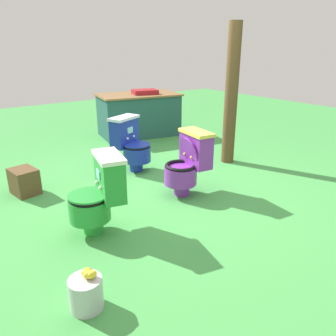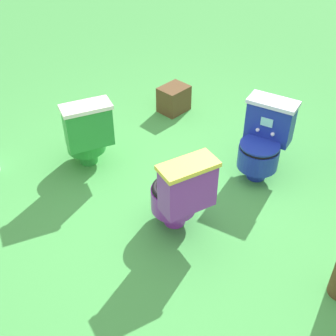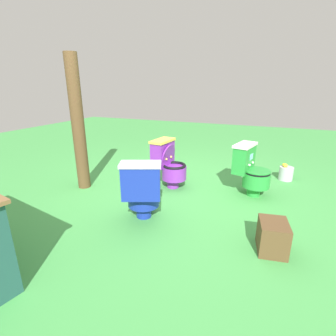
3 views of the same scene
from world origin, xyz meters
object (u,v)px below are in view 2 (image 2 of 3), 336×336
(toilet_green, at_px, (87,133))
(toilet_blue, at_px, (264,140))
(small_crate, at_px, (174,99))
(toilet_purple, at_px, (180,193))

(toilet_green, relative_size, toilet_blue, 1.00)
(toilet_green, bearing_deg, toilet_blue, -27.64)
(toilet_blue, bearing_deg, small_crate, -25.01)
(toilet_green, distance_m, small_crate, 1.34)
(toilet_blue, distance_m, small_crate, 1.41)
(small_crate, bearing_deg, toilet_purple, -36.10)
(toilet_purple, xyz_separation_m, small_crate, (-1.51, 1.10, -0.22))
(toilet_purple, relative_size, toilet_blue, 1.00)
(toilet_blue, bearing_deg, toilet_purple, 73.29)
(toilet_purple, bearing_deg, toilet_blue, 13.33)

